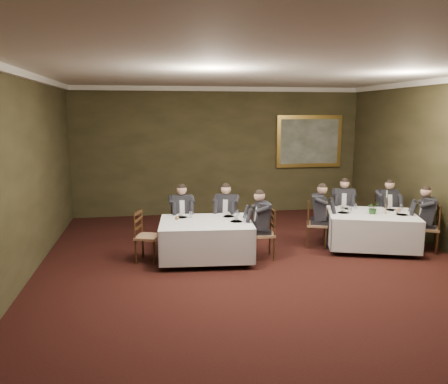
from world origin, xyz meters
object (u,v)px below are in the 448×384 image
object	(u,v)px
table_main	(371,228)
diner_main_backright	(386,216)
diner_sec_backright	(226,222)
chair_sec_endleft	(148,247)
chair_sec_backleft	(182,233)
diner_sec_backleft	(182,223)
diner_main_backleft	(343,214)
chair_main_endleft	(316,233)
chair_sec_endright	(263,244)
chair_main_backleft	(342,224)
chair_main_backright	(385,225)
table_second	(206,237)
candlestick	(386,205)
diner_main_endleft	(317,223)
chair_sec_backright	(227,232)
diner_sec_endright	(263,233)
painting	(309,141)
chair_main_endright	(427,238)
diner_main_endright	(427,227)
centerpiece	(373,207)

from	to	relation	value
table_main	diner_main_backright	bearing A→B (deg)	43.90
diner_sec_backright	chair_sec_endleft	bearing A→B (deg)	44.00
chair_sec_backleft	diner_sec_backleft	distance (m)	0.23
diner_main_backleft	chair_main_endleft	world-z (taller)	diner_main_backleft
diner_main_backright	diner_sec_backleft	xyz separation A→B (m)	(-4.60, 0.12, 0.00)
chair_sec_backleft	chair_sec_endright	distance (m)	1.83
chair_main_backleft	chair_main_backright	size ratio (longest dim) A/B	1.00
table_second	candlestick	world-z (taller)	candlestick
diner_main_endleft	diner_sec_backright	size ratio (longest dim) A/B	1.00
chair_sec_backright	diner_sec_endright	bearing A→B (deg)	139.47
table_second	diner_sec_backleft	bearing A→B (deg)	113.04
diner_main_backleft	painting	distance (m)	3.15
chair_main_backright	candlestick	bearing A→B (deg)	62.88
chair_main_backright	chair_sec_endright	xyz separation A→B (m)	(-3.09, -0.92, 0.00)
diner_main_backright	chair_sec_backleft	distance (m)	4.60
chair_sec_backleft	chair_main_backleft	bearing A→B (deg)	-178.65
table_main	diner_main_backleft	size ratio (longest dim) A/B	1.56
chair_main_endright	chair_sec_endleft	xyz separation A→B (m)	(-5.64, 0.33, 0.00)
table_main	diner_main_endleft	xyz separation A→B (m)	(-1.05, 0.34, 0.06)
diner_main_endright	chair_sec_endleft	distance (m)	5.65
chair_main_backright	centerpiece	world-z (taller)	centerpiece
centerpiece	diner_sec_endright	bearing A→B (deg)	-176.27
diner_sec_endright	centerpiece	world-z (taller)	diner_sec_endright
diner_main_backleft	diner_main_backright	bearing A→B (deg)	-178.16
chair_sec_endright	chair_sec_endleft	bearing A→B (deg)	88.61
table_second	candlestick	bearing A→B (deg)	0.92
diner_main_endleft	chair_main_endright	distance (m)	2.23
chair_sec_endright	chair_sec_endleft	size ratio (longest dim) A/B	1.00
chair_main_endright	chair_sec_endleft	bearing A→B (deg)	115.50
diner_main_backleft	diner_sec_endright	size ratio (longest dim) A/B	1.00
diner_main_endright	diner_sec_backright	xyz separation A→B (m)	(-3.97, 1.08, 0.00)
chair_sec_endright	centerpiece	size ratio (longest dim) A/B	3.68
table_second	chair_main_backleft	size ratio (longest dim) A/B	1.87
diner_main_backright	painting	xyz separation A→B (m)	(-0.73, 3.06, 1.49)
diner_sec_backright	centerpiece	size ratio (longest dim) A/B	4.95
chair_main_backleft	diner_main_endright	bearing A→B (deg)	151.98
chair_main_backleft	diner_main_endleft	world-z (taller)	diner_main_endleft
diner_main_backright	centerpiece	size ratio (longest dim) A/B	4.95
chair_main_endright	painting	bearing A→B (deg)	43.32
diner_main_endleft	diner_sec_backleft	size ratio (longest dim) A/B	1.00
diner_main_endleft	diner_sec_endright	distance (m)	1.43
diner_sec_backright	diner_sec_endright	xyz separation A→B (m)	(0.55, -0.95, 0.00)
chair_main_backleft	diner_sec_endright	size ratio (longest dim) A/B	0.74
diner_sec_backright	candlestick	size ratio (longest dim) A/B	2.74
diner_main_backright	chair_main_backleft	bearing A→B (deg)	-15.30
chair_main_backleft	table_main	bearing A→B (deg)	119.41
diner_sec_backleft	chair_main_backright	bearing A→B (deg)	177.28
chair_main_backleft	chair_sec_endright	bearing A→B (deg)	49.04
chair_main_endleft	chair_sec_backleft	xyz separation A→B (m)	(-2.81, 0.48, 0.00)
table_main	diner_main_endright	bearing A→B (deg)	-18.20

